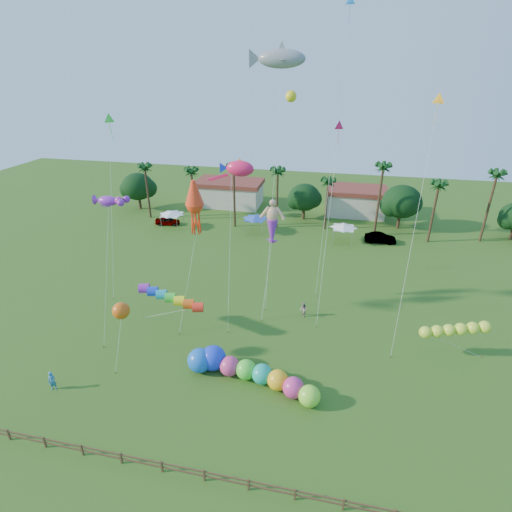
% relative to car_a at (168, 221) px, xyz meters
% --- Properties ---
extents(ground, '(160.00, 160.00, 0.00)m').
position_rel_car_a_xyz_m(ground, '(21.46, -37.22, -0.70)').
color(ground, '#285116').
rests_on(ground, ground).
extents(tree_line, '(69.46, 8.91, 11.00)m').
position_rel_car_a_xyz_m(tree_line, '(25.03, 6.78, 3.58)').
color(tree_line, '#3A2819').
rests_on(tree_line, ground).
extents(buildings_row, '(35.00, 7.00, 4.00)m').
position_rel_car_a_xyz_m(buildings_row, '(18.37, 12.78, 1.30)').
color(buildings_row, beige).
rests_on(buildings_row, ground).
extents(tent_row, '(31.00, 4.00, 0.60)m').
position_rel_car_a_xyz_m(tent_row, '(15.46, -0.89, 2.05)').
color(tent_row, white).
rests_on(tent_row, ground).
extents(fence, '(36.12, 0.12, 1.00)m').
position_rel_car_a_xyz_m(fence, '(21.46, -43.22, -0.09)').
color(fence, brown).
rests_on(fence, ground).
extents(car_a, '(4.31, 2.25, 1.40)m').
position_rel_car_a_xyz_m(car_a, '(0.00, 0.00, 0.00)').
color(car_a, '#4C4C54').
rests_on(car_a, ground).
extents(car_b, '(4.70, 1.75, 1.54)m').
position_rel_car_a_xyz_m(car_b, '(35.16, -0.20, 0.07)').
color(car_b, '#4C4C54').
rests_on(car_b, ground).
extents(spectator_a, '(0.76, 0.62, 1.80)m').
position_rel_car_a_xyz_m(spectator_a, '(6.30, -38.08, 0.20)').
color(spectator_a, teal).
rests_on(spectator_a, ground).
extents(spectator_b, '(0.95, 1.03, 1.71)m').
position_rel_car_a_xyz_m(spectator_b, '(25.74, -22.76, 0.15)').
color(spectator_b, gray).
rests_on(spectator_b, ground).
extents(caterpillar_inflatable, '(11.15, 4.77, 2.30)m').
position_rel_car_a_xyz_m(caterpillar_inflatable, '(22.66, -33.61, 0.26)').
color(caterpillar_inflatable, '#D7387A').
rests_on(caterpillar_inflatable, ground).
extents(blue_ball, '(2.21, 2.21, 2.21)m').
position_rel_car_a_xyz_m(blue_ball, '(17.64, -33.21, 0.41)').
color(blue_ball, blue).
rests_on(blue_ball, ground).
extents(rainbow_tube, '(9.00, 2.76, 4.05)m').
position_rel_car_a_xyz_m(rainbow_tube, '(14.18, -28.63, 2.85)').
color(rainbow_tube, '#FC2E1C').
rests_on(rainbow_tube, ground).
extents(green_worm, '(8.73, 3.03, 3.38)m').
position_rel_car_a_xyz_m(green_worm, '(37.32, -26.90, 2.00)').
color(green_worm, '#BADD31').
rests_on(green_worm, ground).
extents(orange_ball_kite, '(1.59, 2.82, 6.17)m').
position_rel_car_a_xyz_m(orange_ball_kite, '(10.65, -33.26, 4.70)').
color(orange_ball_kite, '#DD5712').
rests_on(orange_ball_kite, ground).
extents(merman_kite, '(2.23, 5.11, 11.86)m').
position_rel_car_a_xyz_m(merman_kite, '(21.74, -20.36, 8.75)').
color(merman_kite, tan).
rests_on(merman_kite, ground).
extents(fish_kite, '(4.28, 5.83, 16.71)m').
position_rel_car_a_xyz_m(fish_kite, '(18.86, -22.55, 15.15)').
color(fish_kite, '#F51B52').
rests_on(fish_kite, ground).
extents(shark_kite, '(6.60, 7.60, 26.50)m').
position_rel_car_a_xyz_m(shark_kite, '(21.70, -16.57, 24.67)').
color(shark_kite, gray).
rests_on(shark_kite, ground).
extents(squid_kite, '(2.22, 5.64, 15.03)m').
position_rel_car_a_xyz_m(squid_kite, '(14.63, -24.15, 11.67)').
color(squid_kite, '#FF3814').
rests_on(squid_kite, ground).
extents(lobster_kite, '(3.80, 6.30, 13.99)m').
position_rel_car_a_xyz_m(lobster_kite, '(7.21, -27.26, 12.61)').
color(lobster_kite, purple).
rests_on(lobster_kite, ground).
extents(delta_kite_red, '(1.06, 4.33, 20.26)m').
position_rel_car_a_xyz_m(delta_kite_red, '(27.81, -20.54, 18.51)').
color(delta_kite_red, '#E31953').
rests_on(delta_kite_red, ground).
extents(delta_kite_yellow, '(1.46, 4.79, 22.91)m').
position_rel_car_a_xyz_m(delta_kite_yellow, '(35.39, -23.52, 21.10)').
color(delta_kite_yellow, '#FFA71A').
rests_on(delta_kite_yellow, ground).
extents(delta_kite_green, '(1.05, 4.77, 20.30)m').
position_rel_car_a_xyz_m(delta_kite_green, '(4.00, -19.81, 18.66)').
color(delta_kite_green, '#38F043').
rests_on(delta_kite_green, ground).
extents(delta_kite_blue, '(1.61, 5.05, 30.95)m').
position_rel_car_a_xyz_m(delta_kite_blue, '(27.71, -13.48, 28.72)').
color(delta_kite_blue, blue).
rests_on(delta_kite_blue, ground).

